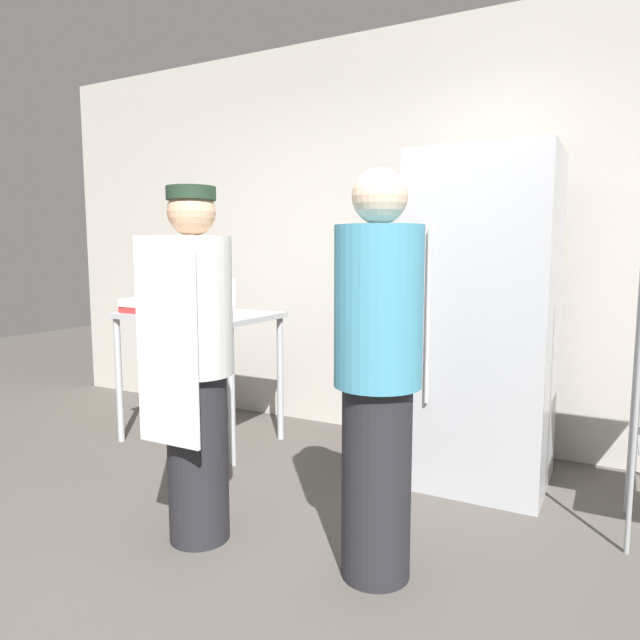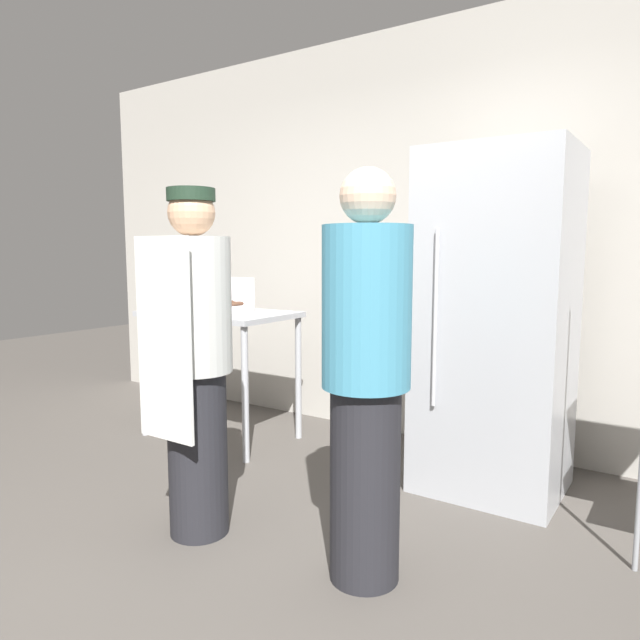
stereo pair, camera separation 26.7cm
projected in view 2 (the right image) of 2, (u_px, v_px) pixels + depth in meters
name	position (u px, v px, depth m)	size (l,w,h in m)	color
ground_plane	(202.00, 587.00, 2.25)	(14.00, 14.00, 0.00)	#4C4742
back_wall	(432.00, 237.00, 3.92)	(6.40, 0.12, 2.82)	#B7B2A8
refrigerator	(495.00, 323.00, 3.09)	(0.75, 0.70, 1.85)	#ADAFB5
prep_counter	(219.00, 328.00, 3.98)	(1.04, 0.64, 0.90)	#ADAFB5
donut_box	(231.00, 305.00, 3.93)	(0.26, 0.19, 0.23)	white
blender_pitcher	(206.00, 291.00, 4.21)	(0.13, 0.13, 0.28)	black
binder_stack	(169.00, 304.00, 4.00)	(0.31, 0.24, 0.09)	#B72D2D
person_baker	(194.00, 359.00, 2.59)	(0.34, 0.35, 1.59)	#232328
person_customer	(366.00, 376.00, 2.21)	(0.35, 0.35, 1.63)	#232328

